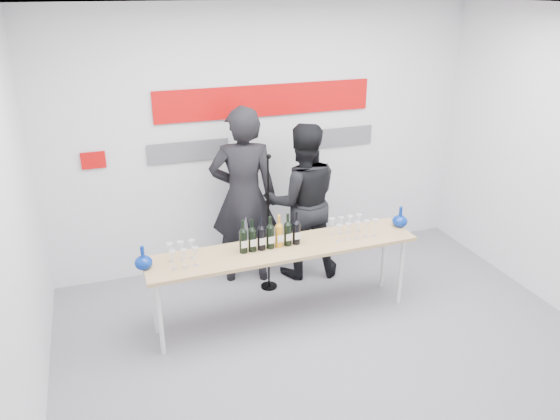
{
  "coord_description": "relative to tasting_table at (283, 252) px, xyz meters",
  "views": [
    {
      "loc": [
        -1.85,
        -3.82,
        3.17
      ],
      "look_at": [
        -0.26,
        0.73,
        1.15
      ],
      "focal_mm": 35.0,
      "sensor_mm": 36.0,
      "label": 1
    }
  ],
  "objects": [
    {
      "name": "ground",
      "position": [
        0.26,
        -0.63,
        -0.74
      ],
      "size": [
        5.0,
        5.0,
        0.0
      ],
      "primitive_type": "plane",
      "color": "slate",
      "rests_on": "ground"
    },
    {
      "name": "wine_bottles",
      "position": [
        -0.13,
        0.02,
        0.23
      ],
      "size": [
        0.62,
        0.09,
        0.33
      ],
      "rotation": [
        0.0,
        0.0,
        0.02
      ],
      "color": "black",
      "rests_on": "tasting_table"
    },
    {
      "name": "presenter_right",
      "position": [
        0.51,
        0.82,
        0.16
      ],
      "size": [
        0.97,
        0.82,
        1.79
      ],
      "primitive_type": "imported",
      "rotation": [
        0.0,
        0.0,
        2.97
      ],
      "color": "black",
      "rests_on": "ground"
    },
    {
      "name": "presenter_left",
      "position": [
        -0.14,
        0.92,
        0.26
      ],
      "size": [
        0.82,
        0.62,
        2.01
      ],
      "primitive_type": "imported",
      "rotation": [
        0.0,
        0.0,
        2.93
      ],
      "color": "black",
      "rests_on": "ground"
    },
    {
      "name": "tasting_table",
      "position": [
        0.0,
        0.0,
        0.0
      ],
      "size": [
        2.68,
        0.58,
        0.8
      ],
      "rotation": [
        0.0,
        0.0,
        0.02
      ],
      "color": "tan",
      "rests_on": "ground"
    },
    {
      "name": "glasses_right",
      "position": [
        0.73,
        0.0,
        0.15
      ],
      "size": [
        0.47,
        0.23,
        0.18
      ],
      "color": "silver",
      "rests_on": "tasting_table"
    },
    {
      "name": "decanter_left",
      "position": [
        -1.32,
        0.02,
        0.17
      ],
      "size": [
        0.16,
        0.16,
        0.21
      ],
      "primitive_type": null,
      "color": "navy",
      "rests_on": "tasting_table"
    },
    {
      "name": "decanter_right",
      "position": [
        1.32,
        0.07,
        0.17
      ],
      "size": [
        0.16,
        0.16,
        0.21
      ],
      "primitive_type": null,
      "color": "navy",
      "rests_on": "tasting_table"
    },
    {
      "name": "signage",
      "position": [
        0.21,
        1.34,
        1.07
      ],
      "size": [
        3.38,
        0.02,
        0.79
      ],
      "color": "#BC0808",
      "rests_on": "back_wall"
    },
    {
      "name": "glasses_left",
      "position": [
        -0.97,
        -0.02,
        0.15
      ],
      "size": [
        0.27,
        0.23,
        0.18
      ],
      "color": "silver",
      "rests_on": "tasting_table"
    },
    {
      "name": "back_wall",
      "position": [
        0.26,
        1.37,
        0.76
      ],
      "size": [
        5.0,
        0.04,
        3.0
      ],
      "primitive_type": "cube",
      "color": "silver",
      "rests_on": "ground"
    },
    {
      "name": "mic_stand",
      "position": [
        0.05,
        0.61,
        -0.26
      ],
      "size": [
        0.18,
        0.18,
        1.57
      ],
      "rotation": [
        0.0,
        0.0,
        0.03
      ],
      "color": "black",
      "rests_on": "ground"
    }
  ]
}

